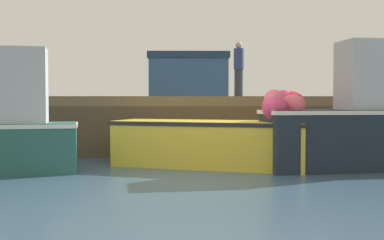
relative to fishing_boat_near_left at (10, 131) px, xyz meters
name	(u,v)px	position (x,y,z in m)	size (l,w,h in m)	color
ground	(189,184)	(3.49, -1.07, -0.88)	(120.00, 160.00, 0.10)	#334C60
pier	(244,105)	(5.34, 5.84, 0.45)	(11.52, 7.67, 1.54)	brown
fishing_boat_near_left	(10,131)	(0.00, 0.00, 0.00)	(2.90, 1.60, 2.46)	#23564C
fishing_boat_near_right	(210,142)	(3.98, 0.87, -0.30)	(4.40, 2.58, 0.99)	gold
fishing_boat_mid	(361,120)	(7.10, 0.44, 0.20)	(4.24, 1.76, 2.66)	#19232D
dockworker	(239,69)	(5.25, 6.71, 1.64)	(0.34, 0.34, 1.85)	#2D3342
warehouse	(188,86)	(3.81, 30.00, 1.79)	(6.36, 4.60, 5.21)	#385675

